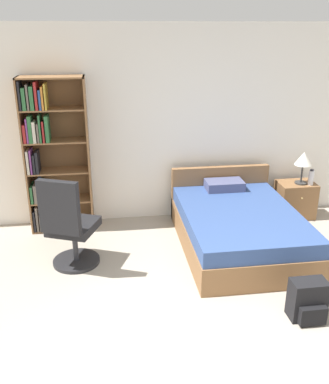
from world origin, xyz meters
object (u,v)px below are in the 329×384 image
Objects in this scene: office_chair at (69,228)px; bed at (237,226)px; table_lamp at (303,160)px; water_bottle at (311,177)px; backpack_black at (308,301)px; bookshelf at (49,153)px; nightstand at (295,200)px.

bed is at bearing 6.84° from office_chair.
table_lamp is at bearing 16.95° from office_chair.
water_bottle is at bearing -31.23° from table_lamp.
table_lamp is 2.43m from backpack_black.
water_bottle is at bearing 15.33° from office_chair.
bookshelf is 3.49m from backpack_black.
bookshelf reaches higher than nightstand.
office_chair is 3.22m from nightstand.
office_chair is at bearing -164.67° from water_bottle.
table_lamp is 2.03× the size of water_bottle.
office_chair is at bearing -173.16° from bed.
backpack_black is (0.23, -1.46, -0.08)m from bed.
nightstand is 2.35m from backpack_black.
office_chair is 2.43× the size of table_lamp.
bed is 1.44m from table_lamp.
bookshelf reaches higher than backpack_black.
water_bottle is (3.20, 0.88, 0.12)m from office_chair.
table_lamp is (1.11, 0.71, 0.59)m from bed.
table_lamp is at bearing -2.01° from bookshelf.
nightstand is at bearing 34.49° from bed.
bed is (2.26, -0.82, -0.78)m from bookshelf.
bed reaches higher than nightstand.
office_chair is 2.16× the size of nightstand.
bookshelf is 3.38m from table_lamp.
bookshelf is at bearing 176.98° from water_bottle.
water_bottle is 2.36m from backpack_black.
bed is 5.01× the size of backpack_black.
bed reaches higher than water_bottle.
table_lamp is (3.10, 0.94, 0.35)m from office_chair.
office_chair reaches higher than table_lamp.
bookshelf is 1.81× the size of office_chair.
backpack_black is at bearing -81.11° from bed.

